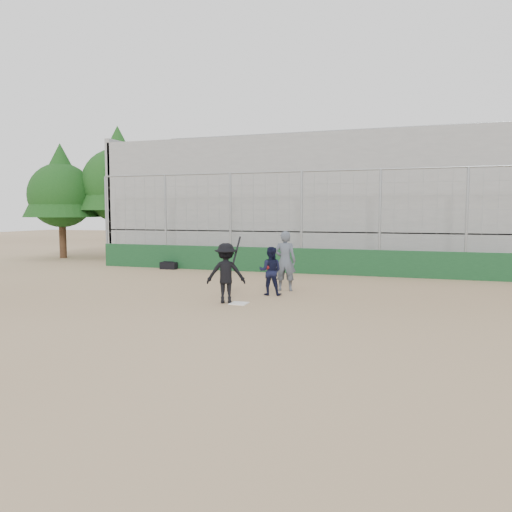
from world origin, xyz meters
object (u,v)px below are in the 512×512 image
(umpire, at_px, (285,264))
(batter_at_plate, at_px, (226,273))
(catcher_crouched, at_px, (270,279))
(equipment_bag, at_px, (169,266))

(umpire, bearing_deg, batter_at_plate, 62.93)
(batter_at_plate, height_order, catcher_crouched, batter_at_plate)
(umpire, bearing_deg, equipment_bag, -39.60)
(batter_at_plate, xyz_separation_m, catcher_crouched, (0.76, 1.54, -0.31))
(catcher_crouched, distance_m, equipment_bag, 7.87)
(catcher_crouched, xyz_separation_m, umpire, (0.18, 0.96, 0.34))
(catcher_crouched, height_order, umpire, umpire)
(catcher_crouched, xyz_separation_m, equipment_bag, (-6.05, 5.02, -0.33))
(batter_at_plate, height_order, equipment_bag, batter_at_plate)
(batter_at_plate, relative_size, umpire, 1.07)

